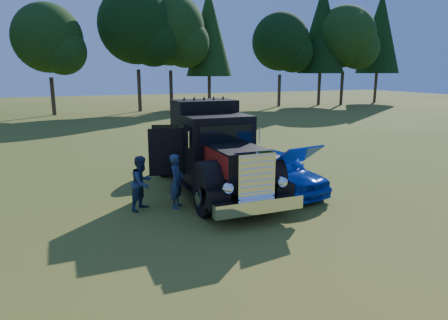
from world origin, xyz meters
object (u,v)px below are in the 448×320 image
diamond_t_truck (213,154)px  spectator_near (177,181)px  hotrod_coupe (275,170)px  spectator_far (142,183)px

diamond_t_truck → spectator_near: (-1.55, -1.06, -0.48)m
diamond_t_truck → spectator_near: 1.93m
hotrod_coupe → diamond_t_truck: bearing=161.0°
hotrod_coupe → spectator_far: size_ratio=2.76×
hotrod_coupe → spectator_far: 4.49m
diamond_t_truck → spectator_far: bearing=-161.5°
spectator_near → diamond_t_truck: bearing=-23.0°
hotrod_coupe → spectator_near: (-3.51, -0.38, 0.10)m
diamond_t_truck → spectator_near: size_ratio=4.47×
diamond_t_truck → hotrod_coupe: size_ratio=1.63×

